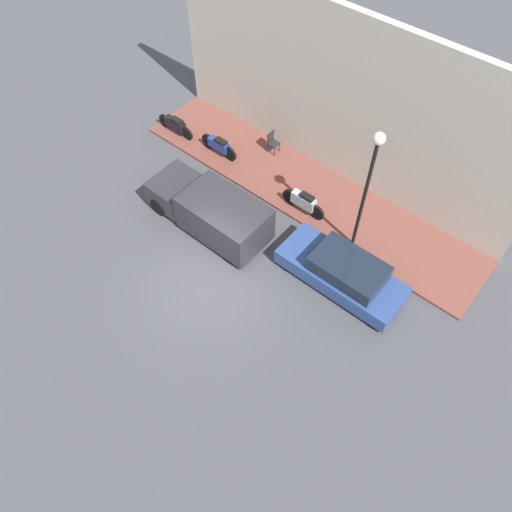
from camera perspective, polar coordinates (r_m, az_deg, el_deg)
name	(u,v)px	position (r m, az deg, el deg)	size (l,w,h in m)	color
ground_plane	(211,278)	(17.20, -5.11, -2.54)	(60.00, 60.00, 0.00)	#47474C
sidewalk	(305,189)	(19.80, 5.66, 7.63)	(3.02, 14.60, 0.10)	brown
building_facade	(340,99)	(18.77, 9.63, 17.26)	(0.30, 14.60, 6.57)	beige
parked_car	(343,272)	(16.77, 9.93, -1.86)	(1.71, 4.37, 1.29)	#2D4784
delivery_van	(209,210)	(18.00, -5.34, 5.31)	(1.87, 4.75, 1.62)	#2D2D33
motorcycle_black	(176,125)	(22.10, -9.18, 14.60)	(0.30, 1.94, 0.75)	black
motorcycle_blue	(219,145)	(20.86, -4.26, 12.49)	(0.30, 1.83, 0.77)	navy
scooter_silver	(304,202)	(18.62, 5.46, 6.19)	(0.30, 1.85, 0.89)	#B7B7BF
streetlamp	(370,172)	(15.63, 12.95, 9.30)	(0.39, 0.39, 5.02)	black
cafe_chair	(272,141)	(20.89, 1.89, 13.00)	(0.40, 0.40, 0.93)	#262626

